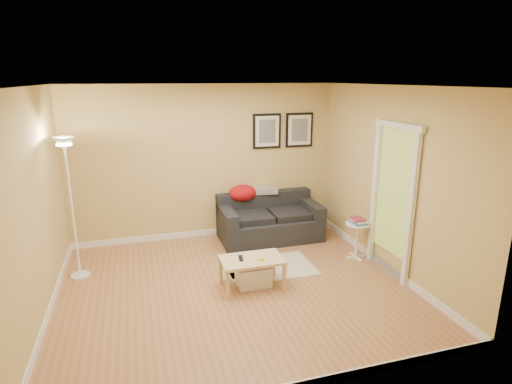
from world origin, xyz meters
TOP-DOWN VIEW (x-y plane):
  - floor at (0.00, 0.00)m, footprint 4.50×4.50m
  - ceiling at (0.00, 0.00)m, footprint 4.50×4.50m
  - wall_back at (0.00, 2.00)m, footprint 4.50×0.00m
  - wall_front at (0.00, -2.00)m, footprint 4.50×0.00m
  - wall_left at (-2.25, 0.00)m, footprint 0.00×4.00m
  - wall_right at (2.25, 0.00)m, footprint 0.00×4.00m
  - baseboard_back at (0.00, 1.99)m, footprint 4.50×0.02m
  - baseboard_left at (-2.24, 0.00)m, footprint 0.02×4.00m
  - baseboard_right at (2.24, 0.00)m, footprint 0.02×4.00m
  - sofa at (1.00, 1.53)m, footprint 1.70×0.90m
  - red_throw at (0.59, 1.82)m, footprint 0.48×0.36m
  - plaid_throw at (1.02, 1.86)m, footprint 0.45×0.32m
  - framed_print_left at (1.08, 1.98)m, footprint 0.50×0.04m
  - framed_print_right at (1.68, 1.98)m, footprint 0.50×0.04m
  - area_rug at (0.65, 0.43)m, footprint 1.25×0.85m
  - green_runner at (0.24, 0.46)m, footprint 0.70×0.50m
  - coffee_table at (0.23, -0.04)m, footprint 0.90×0.66m
  - remote_control at (0.09, -0.01)m, footprint 0.07×0.17m
  - tape_roll at (0.33, -0.12)m, footprint 0.07×0.07m
  - storage_bin at (0.26, 0.00)m, footprint 0.46×0.33m
  - side_table at (2.02, 0.39)m, footprint 0.37×0.37m
  - book_stack at (2.03, 0.38)m, footprint 0.23×0.28m
  - floor_lamp at (-2.00, 0.93)m, footprint 0.26×0.26m
  - doorway at (2.20, -0.15)m, footprint 0.12×1.01m

SIDE VIEW (x-z plane):
  - floor at x=0.00m, z-range 0.00..0.00m
  - area_rug at x=0.65m, z-range 0.00..0.01m
  - green_runner at x=0.24m, z-range 0.00..0.01m
  - baseboard_back at x=0.00m, z-range 0.00..0.10m
  - baseboard_left at x=-2.24m, z-range 0.00..0.10m
  - baseboard_right at x=2.24m, z-range 0.00..0.10m
  - storage_bin at x=0.26m, z-range 0.00..0.28m
  - coffee_table at x=0.23m, z-range 0.00..0.41m
  - side_table at x=2.02m, z-range 0.00..0.57m
  - sofa at x=1.00m, z-range 0.00..0.75m
  - remote_control at x=0.09m, z-range 0.41..0.43m
  - tape_roll at x=0.33m, z-range 0.41..0.44m
  - book_stack at x=2.03m, z-range 0.57..0.65m
  - red_throw at x=0.59m, z-range 0.63..0.91m
  - plaid_throw at x=1.02m, z-range 0.73..0.83m
  - floor_lamp at x=-2.00m, z-range -0.05..1.92m
  - doorway at x=2.20m, z-range -0.04..2.09m
  - wall_back at x=0.00m, z-range -0.95..3.55m
  - wall_front at x=0.00m, z-range -0.95..3.55m
  - wall_left at x=-2.25m, z-range -0.70..3.30m
  - wall_right at x=2.25m, z-range -0.70..3.30m
  - framed_print_left at x=1.08m, z-range 1.50..2.10m
  - framed_print_right at x=1.68m, z-range 1.50..2.10m
  - ceiling at x=0.00m, z-range 2.60..2.60m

